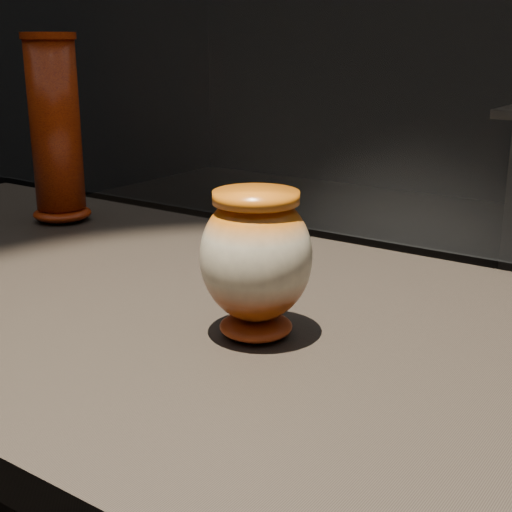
{
  "coord_description": "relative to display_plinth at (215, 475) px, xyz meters",
  "views": [
    {
      "loc": [
        0.58,
        -0.72,
        1.26
      ],
      "look_at": [
        0.11,
        -0.04,
        1.0
      ],
      "focal_mm": 50.0,
      "sensor_mm": 36.0,
      "label": 1
    }
  ],
  "objects": [
    {
      "name": "display_plinth",
      "position": [
        0.0,
        0.0,
        0.0
      ],
      "size": [
        2.0,
        0.8,
        0.9
      ],
      "color": "black",
      "rests_on": "ground"
    },
    {
      "name": "main_vase",
      "position": [
        0.11,
        -0.04,
        0.37
      ],
      "size": [
        0.18,
        0.18,
        0.18
      ],
      "rotation": [
        0.0,
        0.0,
        -0.34
      ],
      "color": "maroon",
      "rests_on": "display_plinth"
    },
    {
      "name": "tall_vase",
      "position": [
        -0.56,
        0.21,
        0.45
      ],
      "size": [
        0.13,
        0.13,
        0.37
      ],
      "rotation": [
        0.0,
        0.0,
        0.14
      ],
      "color": "#D7440E",
      "rests_on": "display_plinth"
    }
  ]
}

